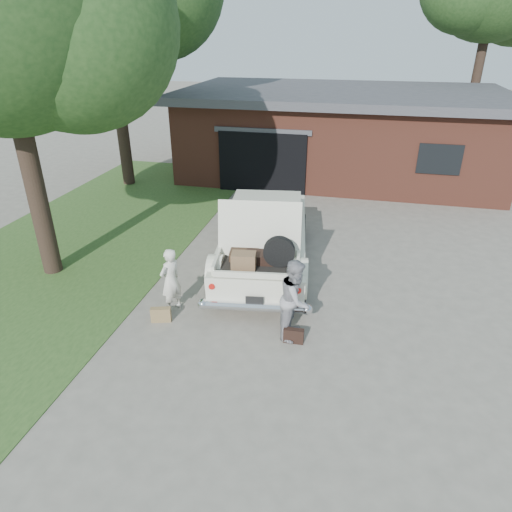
# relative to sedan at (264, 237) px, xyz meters

# --- Properties ---
(ground) EXTENTS (90.00, 90.00, 0.00)m
(ground) POSITION_rel_sedan_xyz_m (0.18, -2.31, -0.80)
(ground) COLOR gray
(ground) RESTS_ON ground
(grass_strip) EXTENTS (6.00, 16.00, 0.02)m
(grass_strip) POSITION_rel_sedan_xyz_m (-5.32, 0.69, -0.79)
(grass_strip) COLOR #2D4C1E
(grass_strip) RESTS_ON ground
(house) EXTENTS (12.80, 7.80, 3.30)m
(house) POSITION_rel_sedan_xyz_m (1.16, 9.16, 0.88)
(house) COLOR brown
(house) RESTS_ON ground
(sedan) EXTENTS (2.81, 5.66, 2.24)m
(sedan) POSITION_rel_sedan_xyz_m (0.00, 0.00, 0.00)
(sedan) COLOR silver
(sedan) RESTS_ON ground
(woman_left) EXTENTS (0.53, 0.62, 1.44)m
(woman_left) POSITION_rel_sedan_xyz_m (-1.48, -2.49, -0.08)
(woman_left) COLOR silver
(woman_left) RESTS_ON ground
(woman_right) EXTENTS (0.72, 0.87, 1.64)m
(woman_right) POSITION_rel_sedan_xyz_m (1.21, -2.78, 0.02)
(woman_right) COLOR #939197
(woman_right) RESTS_ON ground
(suitcase_left) EXTENTS (0.43, 0.24, 0.32)m
(suitcase_left) POSITION_rel_sedan_xyz_m (-1.54, -2.97, -0.64)
(suitcase_left) COLOR #93774B
(suitcase_left) RESTS_ON ground
(suitcase_right) EXTENTS (0.40, 0.13, 0.30)m
(suitcase_right) POSITION_rel_sedan_xyz_m (1.24, -3.05, -0.64)
(suitcase_right) COLOR black
(suitcase_right) RESTS_ON ground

